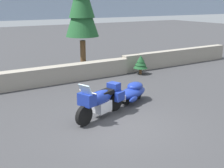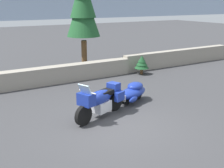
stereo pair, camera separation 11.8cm
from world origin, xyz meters
name	(u,v)px [view 1 (the left image)]	position (x,y,z in m)	size (l,w,h in m)	color
ground_plane	(117,125)	(0.00, 0.00, 0.00)	(80.00, 80.00, 0.00)	#38383A
stone_guard_wall	(62,74)	(0.36, 5.61, 0.42)	(24.00, 0.60, 0.94)	gray
touring_motorcycle	(101,100)	(-0.15, 0.79, 0.62)	(2.20, 1.23, 1.33)	black
car_shaped_trailer	(133,92)	(1.66, 1.50, 0.41)	(2.18, 1.20, 0.76)	black
pine_tree_tall	(82,2)	(2.22, 7.08, 3.76)	(1.80, 1.80, 6.01)	brown
pine_sapling_near	(141,63)	(4.58, 4.88, 0.64)	(0.77, 0.77, 1.03)	brown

